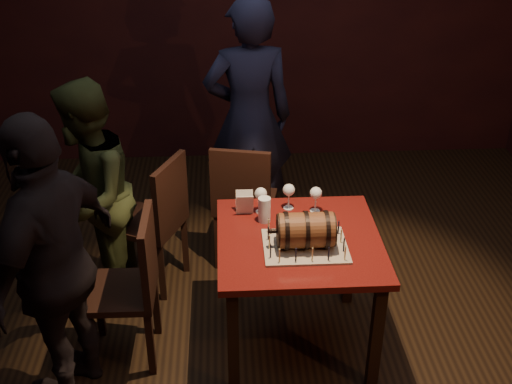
% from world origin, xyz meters
% --- Properties ---
extents(room_shell, '(5.04, 5.04, 2.80)m').
position_xyz_m(room_shell, '(0.00, 0.00, 1.40)').
color(room_shell, black).
rests_on(room_shell, ground).
extents(pub_table, '(0.90, 0.90, 0.75)m').
position_xyz_m(pub_table, '(0.13, -0.12, 0.64)').
color(pub_table, '#450C0B').
rests_on(pub_table, ground).
extents(cake_board, '(0.45, 0.35, 0.01)m').
position_xyz_m(cake_board, '(0.16, -0.21, 0.76)').
color(cake_board, gray).
rests_on(cake_board, pub_table).
extents(barrel_cake, '(0.36, 0.21, 0.21)m').
position_xyz_m(barrel_cake, '(0.16, -0.21, 0.86)').
color(barrel_cake, brown).
rests_on(barrel_cake, cake_board).
extents(birthday_candles, '(0.40, 0.30, 0.09)m').
position_xyz_m(birthday_candles, '(0.16, -0.21, 0.80)').
color(birthday_candles, '#F3E291').
rests_on(birthday_candles, cake_board).
extents(wine_glass_left, '(0.07, 0.07, 0.16)m').
position_xyz_m(wine_glass_left, '(-0.06, 0.16, 0.87)').
color(wine_glass_left, silver).
rests_on(wine_glass_left, pub_table).
extents(wine_glass_mid, '(0.07, 0.07, 0.16)m').
position_xyz_m(wine_glass_mid, '(0.11, 0.20, 0.87)').
color(wine_glass_mid, silver).
rests_on(wine_glass_mid, pub_table).
extents(wine_glass_right, '(0.07, 0.07, 0.16)m').
position_xyz_m(wine_glass_right, '(0.26, 0.15, 0.87)').
color(wine_glass_right, silver).
rests_on(wine_glass_right, pub_table).
extents(pint_of_ale, '(0.07, 0.07, 0.15)m').
position_xyz_m(pint_of_ale, '(-0.05, 0.06, 0.82)').
color(pint_of_ale, silver).
rests_on(pint_of_ale, pub_table).
extents(menu_card, '(0.10, 0.05, 0.13)m').
position_xyz_m(menu_card, '(-0.15, 0.16, 0.81)').
color(menu_card, white).
rests_on(menu_card, pub_table).
extents(chair_back, '(0.47, 0.47, 0.93)m').
position_xyz_m(chair_back, '(-0.14, 0.72, 0.52)').
color(chair_back, black).
rests_on(chair_back, ground).
extents(chair_left_rear, '(0.53, 0.53, 0.93)m').
position_xyz_m(chair_left_rear, '(-0.70, 0.53, 0.52)').
color(chair_left_rear, black).
rests_on(chair_left_rear, ground).
extents(chair_left_front, '(0.40, 0.40, 0.93)m').
position_xyz_m(chair_left_front, '(-0.79, -0.16, 0.52)').
color(chair_left_front, black).
rests_on(chair_left_front, ground).
extents(person_back, '(0.69, 0.49, 1.78)m').
position_xyz_m(person_back, '(-0.08, 1.25, 0.89)').
color(person_back, '#1B1C36').
rests_on(person_back, ground).
extents(person_left_rear, '(0.62, 0.76, 1.47)m').
position_xyz_m(person_left_rear, '(-1.10, 0.43, 0.74)').
color(person_left_rear, '#374120').
rests_on(person_left_rear, ground).
extents(person_left_front, '(0.74, 1.04, 1.63)m').
position_xyz_m(person_left_front, '(-1.12, -0.41, 0.82)').
color(person_left_front, black).
rests_on(person_left_front, ground).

